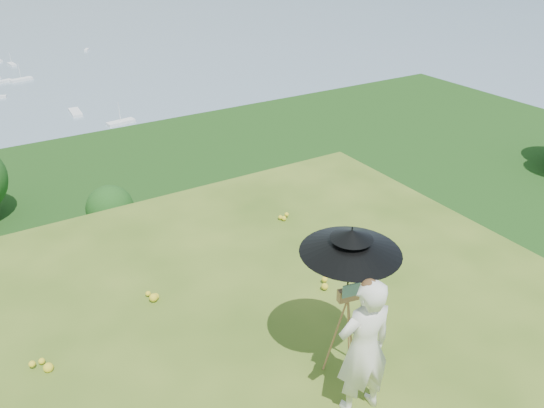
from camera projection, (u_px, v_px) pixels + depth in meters
forest_slope at (50, 379)px, 44.91m from camera, size 140.00×56.00×22.00m
shoreline_tier at (4, 239)px, 78.36m from camera, size 170.00×28.00×8.00m
slope_trees at (12, 238)px, 38.38m from camera, size 110.00×50.00×6.00m
painter at (364, 348)px, 5.92m from camera, size 0.73×0.53×1.84m
field_easel at (345, 327)px, 6.56m from camera, size 0.62×0.62×1.39m
sun_umbrella at (349, 263)px, 6.14m from camera, size 1.23×1.23×0.97m
painter_cap at (371, 285)px, 5.52m from camera, size 0.23×0.27×0.10m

